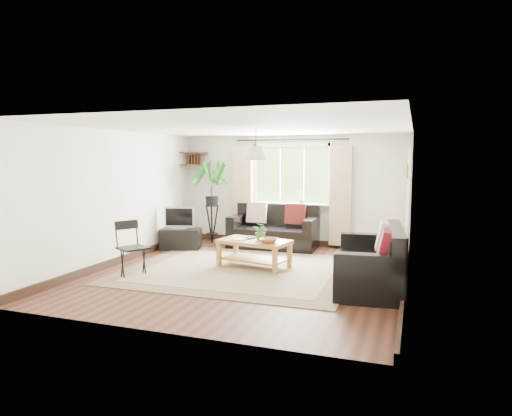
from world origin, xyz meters
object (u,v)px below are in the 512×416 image
(coffee_table, at_px, (254,254))
(folding_chair, at_px, (133,249))
(sofa_back, at_px, (273,228))
(tv_stand, at_px, (181,239))
(palm_stand, at_px, (212,202))
(sofa_right, at_px, (369,259))

(coffee_table, height_order, folding_chair, folding_chair)
(sofa_back, xyz_separation_m, coffee_table, (0.22, -1.84, -0.19))
(coffee_table, distance_m, folding_chair, 2.04)
(tv_stand, bearing_deg, palm_stand, 56.17)
(sofa_back, distance_m, coffee_table, 1.86)
(coffee_table, relative_size, tv_stand, 1.47)
(coffee_table, xyz_separation_m, palm_stand, (-1.70, 1.94, 0.68))
(coffee_table, bearing_deg, folding_chair, -144.55)
(sofa_right, bearing_deg, sofa_back, -143.05)
(sofa_right, height_order, tv_stand, sofa_right)
(sofa_right, relative_size, coffee_table, 1.53)
(sofa_back, distance_m, tv_stand, 1.97)
(palm_stand, bearing_deg, sofa_back, -3.77)
(sofa_back, xyz_separation_m, folding_chair, (-1.43, -3.02, 0.01))
(palm_stand, bearing_deg, sofa_right, -34.32)
(coffee_table, bearing_deg, sofa_back, 96.89)
(folding_chair, bearing_deg, sofa_right, -51.88)
(sofa_right, bearing_deg, folding_chair, -86.50)
(sofa_back, height_order, palm_stand, palm_stand)
(folding_chair, bearing_deg, palm_stand, 29.92)
(folding_chair, bearing_deg, coffee_table, -25.48)
(sofa_right, height_order, folding_chair, folding_chair)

